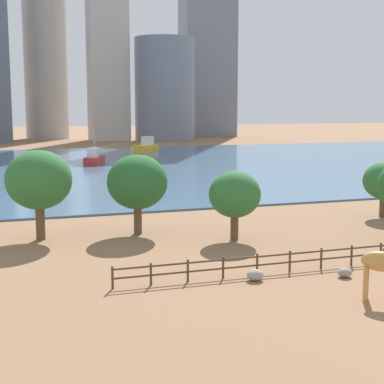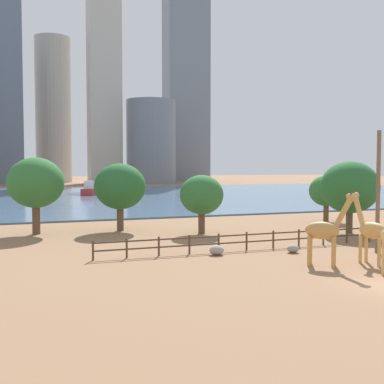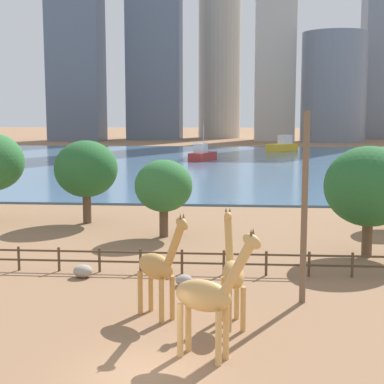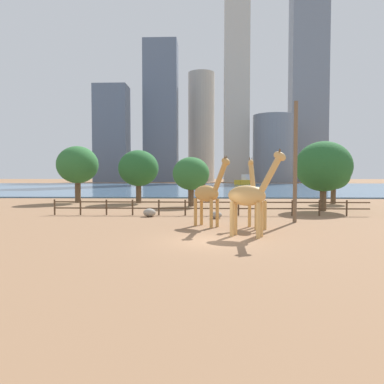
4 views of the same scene
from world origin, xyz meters
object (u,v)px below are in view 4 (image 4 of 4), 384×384
object	(u,v)px
utility_pole	(295,162)
boat_sailboat	(197,183)
tree_left_large	(77,165)
tree_right_tall	(138,168)
tree_center_broad	(191,174)
tree_right_small	(324,167)
giraffe_companion	(208,193)
boulder_by_pole	(150,213)
giraffe_young	(256,195)
boulder_near_fence	(216,215)
boat_ferry	(245,181)
giraffe_tall	(250,195)
tree_left_small	(334,175)

from	to	relation	value
utility_pole	boat_sailboat	world-z (taller)	utility_pole
tree_left_large	tree_right_tall	size ratio (longest dim) A/B	1.08
tree_center_broad	tree_right_small	world-z (taller)	tree_right_small
giraffe_companion	tree_right_tall	xyz separation A→B (m)	(-8.19, 20.14, 1.97)
boulder_by_pole	tree_right_tall	distance (m)	15.44
giraffe_young	tree_left_large	xyz separation A→B (m)	(-18.71, 20.98, 2.44)
boulder_near_fence	boat_ferry	world-z (taller)	boat_ferry
tree_right_tall	boat_ferry	world-z (taller)	tree_right_tall
giraffe_tall	boulder_by_pole	world-z (taller)	giraffe_tall
utility_pole	tree_left_small	bearing A→B (deg)	63.94
giraffe_tall	tree_left_large	size ratio (longest dim) A/B	0.70
boulder_by_pole	tree_left_large	bearing A→B (deg)	126.37
giraffe_companion	boulder_near_fence	size ratio (longest dim) A/B	5.35
boat_sailboat	utility_pole	bearing A→B (deg)	-151.91
tree_center_broad	tree_right_small	size ratio (longest dim) A/B	0.81
tree_left_small	boat_ferry	size ratio (longest dim) A/B	0.68
giraffe_young	tree_center_broad	size ratio (longest dim) A/B	0.86
boat_sailboat	tree_left_small	bearing A→B (deg)	-141.35
boulder_near_fence	tree_right_tall	distance (m)	18.37
giraffe_companion	boulder_by_pole	bearing A→B (deg)	173.44
utility_pole	tree_left_large	distance (m)	28.33
tree_left_large	giraffe_companion	bearing A→B (deg)	-52.64
utility_pole	boulder_near_fence	distance (m)	7.08
tree_left_large	tree_left_small	world-z (taller)	tree_left_large
giraffe_companion	tree_left_large	xyz separation A→B (m)	(-15.67, 20.52, 2.39)
utility_pole	boat_sailboat	bearing A→B (deg)	96.89
giraffe_companion	tree_right_small	distance (m)	15.77
giraffe_tall	tree_center_broad	bearing A→B (deg)	125.48
boulder_near_fence	tree_right_tall	bearing A→B (deg)	119.49
tree_right_tall	boat_sailboat	world-z (taller)	tree_right_tall
giraffe_young	tree_right_tall	distance (m)	23.55
tree_right_small	tree_left_small	bearing A→B (deg)	66.04
boulder_by_pole	boat_sailboat	size ratio (longest dim) A/B	0.14
boulder_by_pole	tree_right_tall	xyz separation A→B (m)	(-3.51, 14.54, 3.80)
utility_pole	tree_right_tall	size ratio (longest dim) A/B	1.35
boulder_by_pole	boat_sailboat	bearing A→B (deg)	88.34
giraffe_companion	boat_ferry	size ratio (longest dim) A/B	0.62
tree_left_small	tree_right_tall	bearing A→B (deg)	179.58
tree_left_large	tree_left_small	xyz separation A→B (m)	(30.38, -0.55, -1.23)
tree_right_tall	tree_left_large	bearing A→B (deg)	177.10
boulder_by_pole	tree_center_broad	size ratio (longest dim) A/B	0.19
giraffe_young	boulder_by_pole	xyz separation A→B (m)	(-7.72, 6.06, -1.78)
giraffe_companion	tree_right_small	bearing A→B (deg)	89.69
tree_center_broad	boat_ferry	world-z (taller)	tree_center_broad
giraffe_companion	tree_right_small	world-z (taller)	tree_right_small
giraffe_companion	tree_right_small	size ratio (longest dim) A/B	0.71
utility_pole	boat_ferry	world-z (taller)	utility_pole
boat_sailboat	boulder_by_pole	bearing A→B (deg)	-160.46
tree_right_tall	boulder_near_fence	bearing A→B (deg)	-60.51
tree_left_small	boulder_near_fence	bearing A→B (deg)	-132.27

